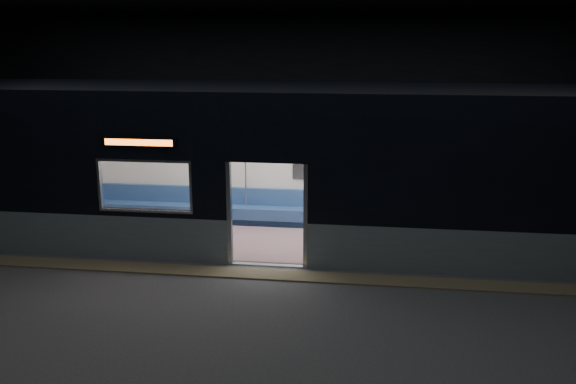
# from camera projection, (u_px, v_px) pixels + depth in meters

# --- Properties ---
(station_floor) EXTENTS (24.00, 14.00, 0.01)m
(station_floor) POSITION_uv_depth(u_px,v_px,m) (258.00, 287.00, 10.88)
(station_floor) COLOR #47494C
(station_floor) RESTS_ON ground
(station_envelope) EXTENTS (24.00, 14.00, 5.00)m
(station_envelope) POSITION_uv_depth(u_px,v_px,m) (255.00, 79.00, 9.97)
(station_envelope) COLOR black
(station_envelope) RESTS_ON station_floor
(tactile_strip) EXTENTS (22.80, 0.50, 0.03)m
(tactile_strip) POSITION_uv_depth(u_px,v_px,m) (263.00, 274.00, 11.40)
(tactile_strip) COLOR #8C7F59
(tactile_strip) RESTS_ON station_floor
(metro_car) EXTENTS (18.00, 3.04, 3.35)m
(metro_car) POSITION_uv_depth(u_px,v_px,m) (279.00, 158.00, 12.86)
(metro_car) COLOR gray
(metro_car) RESTS_ON station_floor
(passenger) EXTENTS (0.41, 0.68, 1.35)m
(passenger) POSITION_uv_depth(u_px,v_px,m) (481.00, 201.00, 13.51)
(passenger) COLOR black
(passenger) RESTS_ON metro_car
(handbag) EXTENTS (0.35, 0.32, 0.15)m
(handbag) POSITION_uv_depth(u_px,v_px,m) (482.00, 209.00, 13.33)
(handbag) COLOR black
(handbag) RESTS_ON passenger
(transit_map) EXTENTS (0.95, 0.03, 0.62)m
(transit_map) POSITION_uv_depth(u_px,v_px,m) (315.00, 164.00, 14.13)
(transit_map) COLOR white
(transit_map) RESTS_ON metro_car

